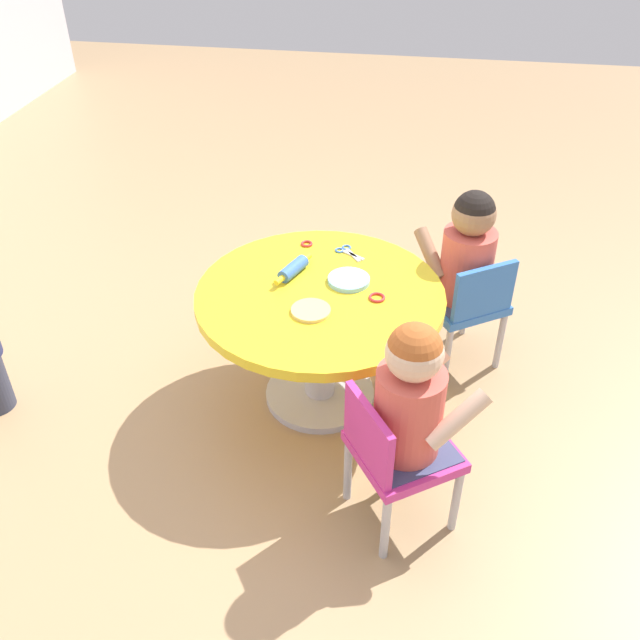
# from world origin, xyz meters

# --- Properties ---
(ground_plane) EXTENTS (10.00, 10.00, 0.00)m
(ground_plane) POSITION_xyz_m (0.00, 0.00, 0.00)
(ground_plane) COLOR tan
(craft_table) EXTENTS (0.92, 0.92, 0.51)m
(craft_table) POSITION_xyz_m (0.00, 0.00, 0.40)
(craft_table) COLOR silver
(craft_table) RESTS_ON ground
(child_chair_left) EXTENTS (0.42, 0.42, 0.54)m
(child_chair_left) POSITION_xyz_m (-0.55, -0.33, 0.31)
(child_chair_left) COLOR #B7B7BC
(child_chair_left) RESTS_ON ground
(seated_child_left) EXTENTS (0.42, 0.44, 0.51)m
(seated_child_left) POSITION_xyz_m (-0.53, -0.36, 0.53)
(seated_child_left) COLOR #3F4772
(seated_child_left) RESTS_ON ground
(child_chair_right) EXTENTS (0.41, 0.41, 0.54)m
(child_chair_right) POSITION_xyz_m (0.32, -0.56, 0.31)
(child_chair_right) COLOR #B7B7BC
(child_chair_right) RESTS_ON ground
(seated_child_right) EXTENTS (0.44, 0.41, 0.51)m
(seated_child_right) POSITION_xyz_m (0.35, -0.53, 0.53)
(seated_child_right) COLOR #3F4772
(seated_child_right) RESTS_ON ground
(rolling_pin) EXTENTS (0.22, 0.11, 0.05)m
(rolling_pin) POSITION_xyz_m (0.10, 0.12, 0.54)
(rolling_pin) COLOR #3F72CC
(rolling_pin) RESTS_ON craft_table
(craft_scissors) EXTENTS (0.13, 0.13, 0.01)m
(craft_scissors) POSITION_xyz_m (0.30, -0.06, 0.52)
(craft_scissors) COLOR silver
(craft_scissors) RESTS_ON craft_table
(playdough_blob_0) EXTENTS (0.14, 0.14, 0.01)m
(playdough_blob_0) POSITION_xyz_m (-0.13, 0.01, 0.52)
(playdough_blob_0) COLOR #F2CC72
(playdough_blob_0) RESTS_ON craft_table
(playdough_blob_1) EXTENTS (0.16, 0.16, 0.02)m
(playdough_blob_1) POSITION_xyz_m (0.08, -0.10, 0.52)
(playdough_blob_1) COLOR #8CCCF2
(playdough_blob_1) RESTS_ON craft_table
(cookie_cutter_0) EXTENTS (0.06, 0.06, 0.01)m
(cookie_cutter_0) POSITION_xyz_m (-0.01, -0.21, 0.52)
(cookie_cutter_0) COLOR red
(cookie_cutter_0) RESTS_ON craft_table
(cookie_cutter_1) EXTENTS (0.05, 0.05, 0.01)m
(cookie_cutter_1) POSITION_xyz_m (0.33, 0.11, 0.52)
(cookie_cutter_1) COLOR red
(cookie_cutter_1) RESTS_ON craft_table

